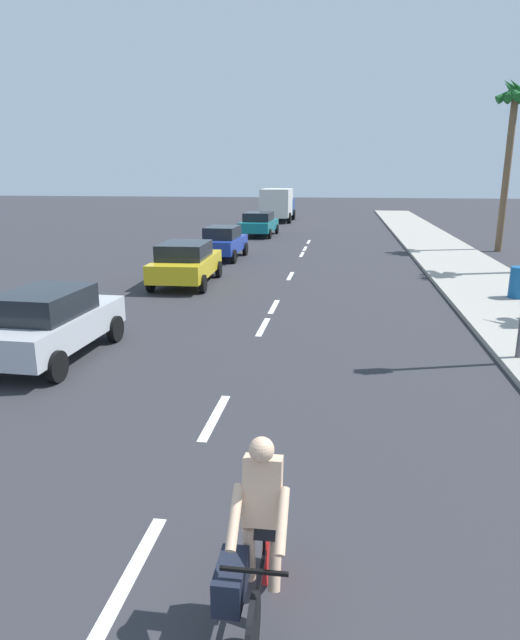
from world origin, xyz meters
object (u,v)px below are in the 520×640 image
at_px(cyclist, 255,542).
at_px(parked_car_silver, 50,322).
at_px(parked_car_teal, 259,223).
at_px(delivery_truck, 278,204).
at_px(parked_car_yellow, 186,262).
at_px(palm_tree_distant, 513,116).
at_px(parked_car_blue, 223,242).
at_px(trash_bin_far, 519,282).

xyz_separation_m(cyclist, parked_car_silver, (-5.61, 6.58, 0.01)).
distance_m(parked_car_silver, parked_car_teal, 25.30).
bearing_deg(delivery_truck, parked_car_teal, -89.10).
relative_size(parked_car_silver, delivery_truck, 0.65).
bearing_deg(parked_car_yellow, parked_car_teal, 86.93).
xyz_separation_m(cyclist, palm_tree_distant, (8.90, 26.35, 5.98)).
relative_size(parked_car_blue, delivery_truck, 0.62).
bearing_deg(trash_bin_far, palm_tree_distant, 78.12).
relative_size(parked_car_teal, palm_tree_distant, 0.53).
relative_size(cyclist, parked_car_silver, 0.45).
distance_m(delivery_truck, trash_bin_far, 31.76).
height_order(cyclist, parked_car_silver, cyclist).
distance_m(parked_car_yellow, trash_bin_far, 11.39).
relative_size(delivery_truck, trash_bin_far, 6.30).
bearing_deg(parked_car_yellow, cyclist, -74.13).
xyz_separation_m(parked_car_silver, trash_bin_far, (11.91, 7.39, -0.20)).
distance_m(parked_car_blue, trash_bin_far, 13.65).
relative_size(palm_tree_distant, trash_bin_far, 8.80).
xyz_separation_m(parked_car_yellow, trash_bin_far, (11.32, -1.21, -0.21)).
height_order(delivery_truck, palm_tree_distant, palm_tree_distant).
bearing_deg(parked_car_silver, parked_car_teal, 89.41).
bearing_deg(parked_car_yellow, parked_car_silver, -96.32).
height_order(parked_car_blue, palm_tree_distant, palm_tree_distant).
relative_size(parked_car_silver, parked_car_blue, 1.04).
height_order(parked_car_silver, parked_car_yellow, same).
bearing_deg(cyclist, parked_car_teal, -82.29).
bearing_deg(trash_bin_far, parked_car_silver, -148.19).
distance_m(parked_car_yellow, parked_car_blue, 6.40).
relative_size(delivery_truck, palm_tree_distant, 0.72).
xyz_separation_m(parked_car_yellow, parked_car_teal, (0.18, 16.69, 0.00)).
bearing_deg(trash_bin_far, cyclist, -114.27).
relative_size(parked_car_silver, parked_car_teal, 0.87).
bearing_deg(delivery_truck, parked_car_silver, -90.83).
height_order(parked_car_blue, parked_car_teal, same).
height_order(cyclist, trash_bin_far, cyclist).
height_order(parked_car_silver, trash_bin_far, parked_car_silver).
height_order(parked_car_silver, delivery_truck, delivery_truck).
height_order(cyclist, palm_tree_distant, palm_tree_distant).
distance_m(parked_car_blue, parked_car_teal, 10.29).
relative_size(parked_car_blue, trash_bin_far, 3.93).
height_order(parked_car_yellow, parked_car_teal, same).
xyz_separation_m(cyclist, parked_car_yellow, (-5.03, 15.18, 0.01)).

